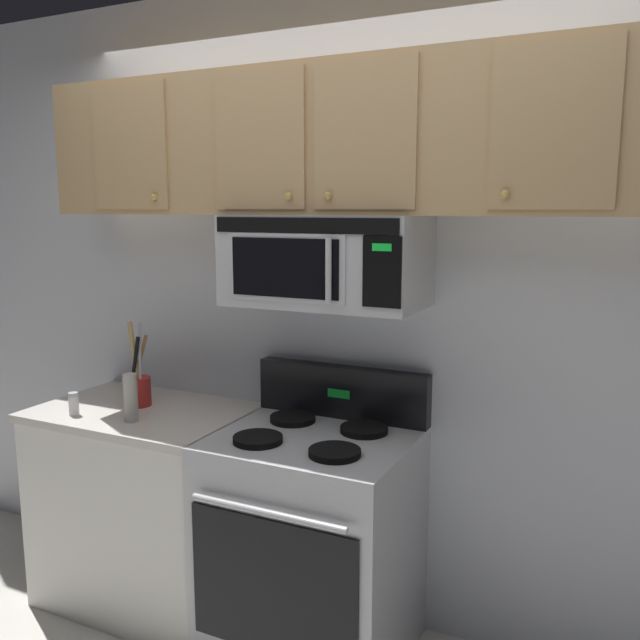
# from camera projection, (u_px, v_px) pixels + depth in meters

# --- Properties ---
(back_wall) EXTENTS (5.20, 0.10, 2.70)m
(back_wall) POSITION_uv_depth(u_px,v_px,m) (351.00, 310.00, 2.84)
(back_wall) COLOR silver
(back_wall) RESTS_ON ground_plane
(stove_range) EXTENTS (0.76, 0.69, 1.12)m
(stove_range) POSITION_uv_depth(u_px,v_px,m) (313.00, 540.00, 2.66)
(stove_range) COLOR #B7BABF
(stove_range) RESTS_ON ground_plane
(over_range_microwave) EXTENTS (0.76, 0.43, 0.35)m
(over_range_microwave) POSITION_uv_depth(u_px,v_px,m) (326.00, 261.00, 2.58)
(over_range_microwave) COLOR #B7BABF
(upper_cabinets) EXTENTS (2.50, 0.36, 0.55)m
(upper_cabinets) POSITION_uv_depth(u_px,v_px,m) (329.00, 142.00, 2.54)
(upper_cabinets) COLOR tan
(counter_segment) EXTENTS (0.93, 0.65, 0.90)m
(counter_segment) POSITION_uv_depth(u_px,v_px,m) (148.00, 504.00, 3.03)
(counter_segment) COLOR white
(counter_segment) RESTS_ON ground_plane
(utensil_crock_red) EXTENTS (0.11, 0.12, 0.38)m
(utensil_crock_red) POSITION_uv_depth(u_px,v_px,m) (138.00, 386.00, 2.99)
(utensil_crock_red) COLOR red
(utensil_crock_red) RESTS_ON counter_segment
(salt_shaker) EXTENTS (0.04, 0.04, 0.10)m
(salt_shaker) POSITION_uv_depth(u_px,v_px,m) (74.00, 404.00, 2.86)
(salt_shaker) COLOR white
(salt_shaker) RESTS_ON counter_segment
(pepper_mill) EXTENTS (0.06, 0.06, 0.20)m
(pepper_mill) POSITION_uv_depth(u_px,v_px,m) (131.00, 398.00, 2.76)
(pepper_mill) COLOR #B7B2A8
(pepper_mill) RESTS_ON counter_segment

